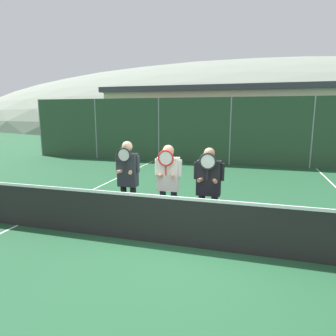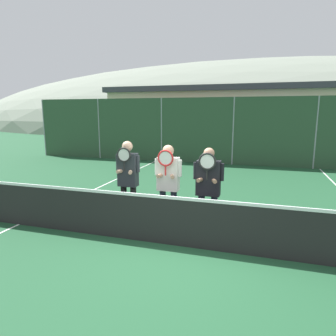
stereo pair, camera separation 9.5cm
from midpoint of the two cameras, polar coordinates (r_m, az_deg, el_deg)
The scene contains 12 objects.
ground_plane at distance 5.70m, azimuth 2.88°, elevation -14.72°, with size 120.00×120.00×0.00m, color #1E4C2D.
hill_distant at distance 53.08m, azimuth 15.13°, elevation 7.65°, with size 103.31×57.40×20.09m.
clubhouse_building at distance 22.29m, azimuth 8.49°, elevation 9.65°, with size 15.40×5.50×4.15m.
fence_back at distance 14.23m, azimuth 11.59°, elevation 6.86°, with size 20.97×0.06×3.11m.
tennis_net at distance 5.51m, azimuth 2.93°, elevation -10.14°, with size 10.12×0.09×1.04m.
court_line_left_sideline at distance 9.72m, azimuth -14.89°, elevation -4.23°, with size 0.05×16.00×0.01m, color white.
player_leftmost at distance 6.40m, azimuth -8.09°, elevation -1.62°, with size 0.54×0.34×1.84m.
player_center_left at distance 6.09m, azimuth -0.41°, elevation -2.30°, with size 0.57×0.34×1.79m.
player_center_right at distance 5.82m, azimuth 7.25°, elevation -3.17°, with size 0.59×0.34×1.78m.
car_far_left at distance 18.99m, azimuth -9.83°, elevation 5.87°, with size 4.22×1.92×1.79m.
car_left_of_center at distance 17.49m, azimuth 4.46°, elevation 5.61°, with size 4.16×2.05×1.80m.
car_center at distance 17.49m, azimuth 20.90°, elevation 4.85°, with size 4.67×1.92×1.73m.
Camera 1 is at (1.13, -5.03, 2.44)m, focal length 32.00 mm.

